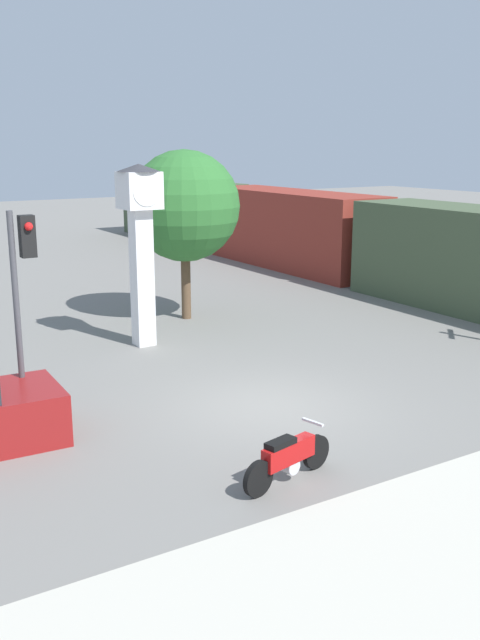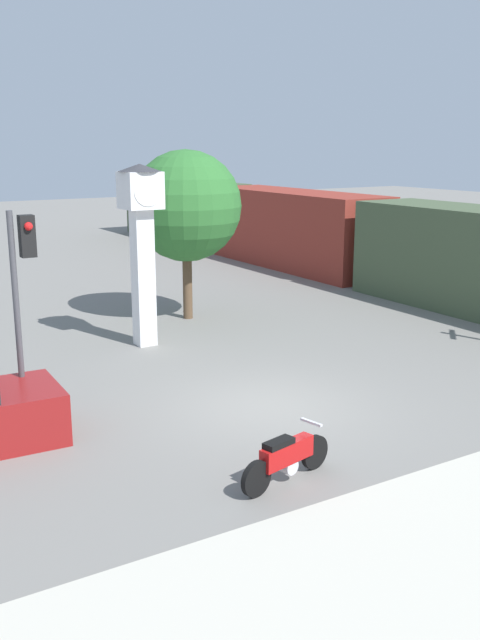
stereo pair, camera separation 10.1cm
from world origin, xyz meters
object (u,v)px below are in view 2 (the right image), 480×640
(motorcycle, at_px, (286,458))
(traffic_light, at_px, (22,280))
(clock_tower, at_px, (142,228))
(freight_train, at_px, (294,229))
(street_tree, at_px, (186,206))

(motorcycle, distance_m, traffic_light, 6.10)
(motorcycle, relative_size, clock_tower, 0.41)
(traffic_light, bearing_deg, motorcycle, -58.94)
(freight_train, bearing_deg, traffic_light, -140.66)
(traffic_light, bearing_deg, street_tree, 42.89)
(freight_train, distance_m, street_tree, 11.05)
(street_tree, bearing_deg, freight_train, 36.33)
(freight_train, relative_size, traffic_light, 7.65)
(street_tree, bearing_deg, motorcycle, -109.31)
(clock_tower, height_order, traffic_light, clock_tower)
(freight_train, bearing_deg, street_tree, -143.67)
(clock_tower, distance_m, traffic_light, 5.97)
(motorcycle, distance_m, street_tree, 12.11)
(clock_tower, relative_size, street_tree, 0.93)
(motorcycle, distance_m, clock_tower, 9.45)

